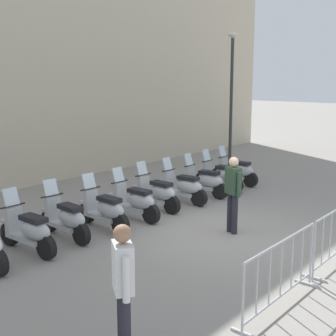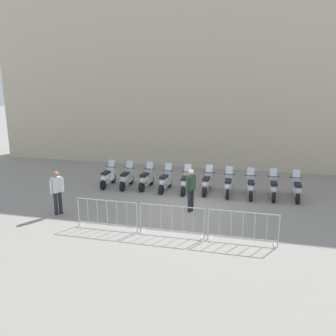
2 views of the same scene
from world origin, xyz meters
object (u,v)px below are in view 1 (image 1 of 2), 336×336
(motorcycle_7, at_px, (204,181))
(officer_mid_plaza, at_px, (233,190))
(barrier_segment_0, at_px, (281,275))
(officer_near_row_end, at_px, (123,285))
(motorcycle_6, at_px, (183,187))
(motorcycle_2, at_px, (66,219))
(motorcycle_5, at_px, (157,193))
(motorcycle_9, at_px, (236,171))
(motorcycle_4, at_px, (135,202))
(motorcycle_1, at_px, (29,231))
(motorcycle_3, at_px, (105,210))
(motorcycle_8, at_px, (221,176))
(street_lamp, at_px, (232,86))

(motorcycle_7, bearing_deg, officer_mid_plaza, -127.87)
(barrier_segment_0, xyz_separation_m, officer_mid_plaza, (2.26, 2.66, 0.45))
(officer_near_row_end, bearing_deg, motorcycle_6, 38.19)
(motorcycle_2, bearing_deg, motorcycle_5, 5.77)
(motorcycle_2, height_order, motorcycle_9, same)
(motorcycle_2, xyz_separation_m, motorcycle_5, (2.94, 0.30, 0.00))
(officer_near_row_end, height_order, officer_mid_plaza, same)
(motorcycle_6, distance_m, barrier_segment_0, 6.15)
(barrier_segment_0, distance_m, officer_near_row_end, 2.62)
(motorcycle_5, distance_m, officer_near_row_end, 6.66)
(motorcycle_4, distance_m, officer_near_row_end, 5.83)
(motorcycle_9, distance_m, barrier_segment_0, 8.36)
(officer_mid_plaza, bearing_deg, motorcycle_1, 152.10)
(motorcycle_5, relative_size, officer_near_row_end, 1.00)
(motorcycle_4, xyz_separation_m, barrier_segment_0, (-1.35, -4.96, 0.07))
(officer_mid_plaza, bearing_deg, motorcycle_3, 130.94)
(motorcycle_4, bearing_deg, officer_near_row_end, -131.58)
(motorcycle_8, xyz_separation_m, motorcycle_9, (0.98, 0.14, 0.00))
(motorcycle_1, relative_size, officer_near_row_end, 1.00)
(motorcycle_6, xyz_separation_m, officer_near_row_end, (-5.81, -4.57, 0.53))
(street_lamp, bearing_deg, motorcycle_6, -155.42)
(motorcycle_1, xyz_separation_m, motorcycle_5, (3.91, 0.48, 0.00))
(motorcycle_6, height_order, officer_mid_plaza, officer_mid_plaza)
(motorcycle_5, relative_size, officer_mid_plaza, 1.00)
(officer_near_row_end, bearing_deg, motorcycle_9, 29.54)
(motorcycle_3, relative_size, motorcycle_5, 1.00)
(motorcycle_4, bearing_deg, officer_mid_plaza, -68.24)
(motorcycle_5, bearing_deg, motorcycle_3, -170.20)
(motorcycle_7, distance_m, motorcycle_9, 1.97)
(street_lamp, height_order, officer_mid_plaza, street_lamp)
(motorcycle_3, height_order, motorcycle_8, same)
(motorcycle_1, height_order, motorcycle_4, same)
(motorcycle_3, xyz_separation_m, motorcycle_5, (1.95, 0.34, 0.00))
(motorcycle_8, relative_size, motorcycle_9, 1.00)
(barrier_segment_0, bearing_deg, street_lamp, 41.92)
(motorcycle_7, bearing_deg, motorcycle_2, -175.62)
(motorcycle_5, relative_size, street_lamp, 0.33)
(motorcycle_3, height_order, street_lamp, street_lamp)
(motorcycle_7, distance_m, barrier_segment_0, 6.80)
(motorcycle_3, height_order, motorcycle_9, same)
(motorcycle_1, xyz_separation_m, street_lamp, (9.94, 2.78, 2.70))
(motorcycle_2, bearing_deg, officer_mid_plaza, -37.61)
(barrier_segment_0, bearing_deg, motorcycle_7, 50.85)
(motorcycle_3, distance_m, motorcycle_4, 0.99)
(motorcycle_5, height_order, barrier_segment_0, motorcycle_5)
(barrier_segment_0, height_order, officer_mid_plaza, officer_mid_plaza)
(motorcycle_8, height_order, motorcycle_9, same)
(motorcycle_6, xyz_separation_m, motorcycle_7, (0.98, 0.08, 0.00))
(motorcycle_3, xyz_separation_m, officer_near_row_end, (-2.87, -4.24, 0.53))
(motorcycle_7, bearing_deg, barrier_segment_0, -129.15)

